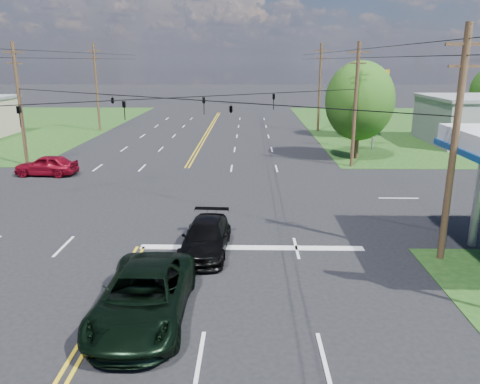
{
  "coord_description": "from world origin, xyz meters",
  "views": [
    {
      "loc": [
        4.87,
        -15.49,
        8.11
      ],
      "look_at": [
        4.44,
        6.0,
        2.05
      ],
      "focal_mm": 35.0,
      "sensor_mm": 36.0,
      "label": 1
    }
  ],
  "objects_px": {
    "pole_left_far": "(97,87)",
    "pole_right_far": "(320,87)",
    "pole_ne": "(355,104)",
    "suv_black": "(206,237)",
    "pickup_dkgreen": "(144,296)",
    "tree_right_a": "(360,101)",
    "pole_se": "(454,144)",
    "tree_right_b": "(357,98)",
    "pole_nw": "(20,103)"
  },
  "relations": [
    {
      "from": "pole_left_far",
      "to": "pole_right_far",
      "type": "xyz_separation_m",
      "value": [
        26.0,
        0.0,
        0.0
      ]
    },
    {
      "from": "pole_ne",
      "to": "suv_black",
      "type": "height_order",
      "value": "pole_ne"
    },
    {
      "from": "pickup_dkgreen",
      "to": "suv_black",
      "type": "relative_size",
      "value": 1.26
    },
    {
      "from": "pole_right_far",
      "to": "tree_right_a",
      "type": "relative_size",
      "value": 1.22
    },
    {
      "from": "pole_right_far",
      "to": "pickup_dkgreen",
      "type": "xyz_separation_m",
      "value": [
        -11.49,
        -42.06,
        -4.33
      ]
    },
    {
      "from": "pole_left_far",
      "to": "tree_right_a",
      "type": "bearing_deg",
      "value": -30.65
    },
    {
      "from": "pole_right_far",
      "to": "suv_black",
      "type": "distance_m",
      "value": 38.11
    },
    {
      "from": "pole_ne",
      "to": "pole_left_far",
      "type": "distance_m",
      "value": 32.2
    },
    {
      "from": "pole_right_far",
      "to": "pole_se",
      "type": "bearing_deg",
      "value": -90.0
    },
    {
      "from": "pole_se",
      "to": "pole_ne",
      "type": "height_order",
      "value": "same"
    },
    {
      "from": "suv_black",
      "to": "pole_right_far",
      "type": "bearing_deg",
      "value": 77.15
    },
    {
      "from": "pole_ne",
      "to": "pole_right_far",
      "type": "distance_m",
      "value": 19.0
    },
    {
      "from": "pole_left_far",
      "to": "pole_se",
      "type": "bearing_deg",
      "value": -54.9
    },
    {
      "from": "tree_right_b",
      "to": "pickup_dkgreen",
      "type": "distance_m",
      "value": 41.05
    },
    {
      "from": "pole_se",
      "to": "pole_right_far",
      "type": "distance_m",
      "value": 37.0
    },
    {
      "from": "pole_nw",
      "to": "suv_black",
      "type": "xyz_separation_m",
      "value": [
        16.0,
        -17.5,
        -4.22
      ]
    },
    {
      "from": "pole_left_far",
      "to": "pole_right_far",
      "type": "bearing_deg",
      "value": 0.0
    },
    {
      "from": "tree_right_a",
      "to": "tree_right_b",
      "type": "relative_size",
      "value": 1.15
    },
    {
      "from": "pole_right_far",
      "to": "tree_right_b",
      "type": "bearing_deg",
      "value": -48.81
    },
    {
      "from": "suv_black",
      "to": "tree_right_a",
      "type": "bearing_deg",
      "value": 64.25
    },
    {
      "from": "pole_ne",
      "to": "pole_left_far",
      "type": "bearing_deg",
      "value": 143.84
    },
    {
      "from": "pole_right_far",
      "to": "tree_right_a",
      "type": "height_order",
      "value": "pole_right_far"
    },
    {
      "from": "pole_left_far",
      "to": "tree_right_b",
      "type": "height_order",
      "value": "pole_left_far"
    },
    {
      "from": "pole_ne",
      "to": "tree_right_b",
      "type": "bearing_deg",
      "value": 76.87
    },
    {
      "from": "pole_ne",
      "to": "suv_black",
      "type": "bearing_deg",
      "value": -119.74
    },
    {
      "from": "pole_nw",
      "to": "pole_se",
      "type": "bearing_deg",
      "value": -34.7
    },
    {
      "from": "pole_se",
      "to": "suv_black",
      "type": "bearing_deg",
      "value": 177.14
    },
    {
      "from": "pole_se",
      "to": "pole_left_far",
      "type": "xyz_separation_m",
      "value": [
        -26.0,
        37.0,
        0.25
      ]
    },
    {
      "from": "pole_se",
      "to": "pole_nw",
      "type": "bearing_deg",
      "value": 145.3
    },
    {
      "from": "pickup_dkgreen",
      "to": "suv_black",
      "type": "distance_m",
      "value": 5.76
    },
    {
      "from": "pole_left_far",
      "to": "pickup_dkgreen",
      "type": "relative_size",
      "value": 1.67
    },
    {
      "from": "pole_right_far",
      "to": "suv_black",
      "type": "bearing_deg",
      "value": -105.32
    },
    {
      "from": "tree_right_b",
      "to": "pickup_dkgreen",
      "type": "xyz_separation_m",
      "value": [
        -14.99,
        -38.06,
        -3.38
      ]
    },
    {
      "from": "pole_left_far",
      "to": "tree_right_a",
      "type": "height_order",
      "value": "pole_left_far"
    },
    {
      "from": "pole_ne",
      "to": "suv_black",
      "type": "distance_m",
      "value": 20.59
    },
    {
      "from": "pickup_dkgreen",
      "to": "pole_ne",
      "type": "bearing_deg",
      "value": 63.49
    },
    {
      "from": "pole_se",
      "to": "pickup_dkgreen",
      "type": "relative_size",
      "value": 1.58
    },
    {
      "from": "pole_right_far",
      "to": "tree_right_a",
      "type": "bearing_deg",
      "value": -86.42
    },
    {
      "from": "pickup_dkgreen",
      "to": "suv_black",
      "type": "height_order",
      "value": "pickup_dkgreen"
    },
    {
      "from": "pole_left_far",
      "to": "tree_right_a",
      "type": "distance_m",
      "value": 31.39
    },
    {
      "from": "pole_se",
      "to": "pole_left_far",
      "type": "relative_size",
      "value": 0.95
    },
    {
      "from": "suv_black",
      "to": "pole_se",
      "type": "bearing_deg",
      "value": -0.39
    },
    {
      "from": "pole_right_far",
      "to": "suv_black",
      "type": "height_order",
      "value": "pole_right_far"
    },
    {
      "from": "pole_se",
      "to": "tree_right_b",
      "type": "height_order",
      "value": "pole_se"
    },
    {
      "from": "pole_nw",
      "to": "tree_right_a",
      "type": "height_order",
      "value": "pole_nw"
    },
    {
      "from": "pickup_dkgreen",
      "to": "tree_right_b",
      "type": "bearing_deg",
      "value": 68.47
    },
    {
      "from": "pole_nw",
      "to": "pole_right_far",
      "type": "bearing_deg",
      "value": 36.16
    },
    {
      "from": "pole_left_far",
      "to": "suv_black",
      "type": "distance_m",
      "value": 40.1
    },
    {
      "from": "pickup_dkgreen",
      "to": "pole_se",
      "type": "bearing_deg",
      "value": 23.76
    },
    {
      "from": "pole_se",
      "to": "pole_nw",
      "type": "relative_size",
      "value": 1.0
    }
  ]
}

